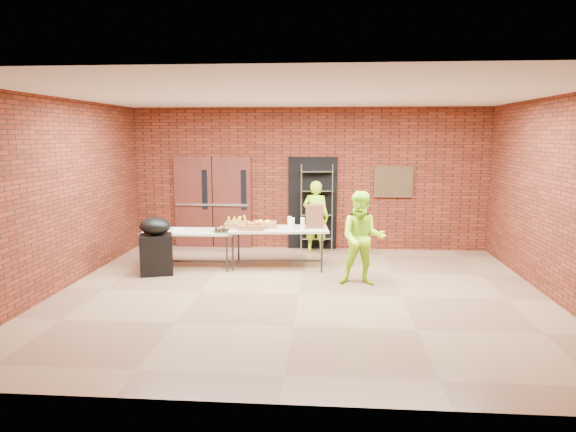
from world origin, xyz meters
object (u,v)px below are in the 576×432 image
object	(u,v)px
wire_rack	(317,207)
volunteer_man	(362,238)
table_left	(190,234)
covered_grill	(156,246)
table_right	(278,231)
coffee_dispenser	(315,216)
volunteer_woman	(316,217)

from	to	relation	value
wire_rack	volunteer_man	distance (m)	2.80
table_left	covered_grill	size ratio (longest dim) A/B	1.69
table_right	covered_grill	world-z (taller)	covered_grill
table_left	table_right	world-z (taller)	table_right
wire_rack	coffee_dispenser	bearing A→B (deg)	-98.63
table_left	wire_rack	bearing A→B (deg)	33.45
volunteer_woman	volunteer_man	xyz separation A→B (m)	(0.87, -2.44, 0.02)
covered_grill	volunteer_woman	world-z (taller)	volunteer_woman
wire_rack	table_right	size ratio (longest dim) A/B	0.98
coffee_dispenser	volunteer_man	distance (m)	1.46
table_right	coffee_dispenser	size ratio (longest dim) A/B	4.46
volunteer_woman	volunteer_man	size ratio (longest dim) A/B	0.98
table_left	table_right	bearing A→B (deg)	1.68
table_right	volunteer_man	distance (m)	1.87
wire_rack	volunteer_woman	size ratio (longest dim) A/B	1.22
volunteer_woman	volunteer_man	distance (m)	2.59
wire_rack	coffee_dispenser	world-z (taller)	wire_rack
table_right	volunteer_woman	bearing A→B (deg)	57.86
covered_grill	volunteer_man	bearing A→B (deg)	-23.86
table_left	table_right	size ratio (longest dim) A/B	0.91
coffee_dispenser	covered_grill	size ratio (longest dim) A/B	0.42
table_left	covered_grill	distance (m)	0.74
table_right	volunteer_woman	world-z (taller)	volunteer_woman
volunteer_man	volunteer_woman	bearing A→B (deg)	113.13
coffee_dispenser	volunteer_man	xyz separation A→B (m)	(0.86, -1.17, -0.19)
table_left	volunteer_man	size ratio (longest dim) A/B	1.11
table_left	covered_grill	world-z (taller)	covered_grill
wire_rack	volunteer_man	bearing A→B (deg)	-80.69
wire_rack	table_right	xyz separation A→B (m)	(-0.71, -1.63, -0.25)
table_left	coffee_dispenser	xyz separation A→B (m)	(2.44, 0.25, 0.34)
table_left	volunteer_man	xyz separation A→B (m)	(3.29, -0.92, 0.14)
wire_rack	table_left	distance (m)	3.02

